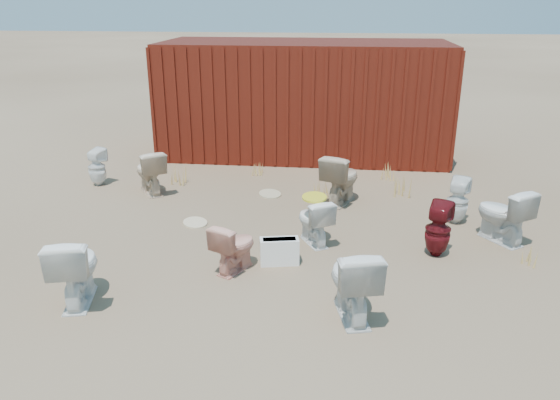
# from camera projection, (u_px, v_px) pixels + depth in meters

# --- Properties ---
(ground) EXTENTS (100.00, 100.00, 0.00)m
(ground) POSITION_uv_depth(u_px,v_px,m) (275.00, 253.00, 7.40)
(ground) COLOR brown
(ground) RESTS_ON ground
(shipping_container) EXTENTS (6.00, 2.40, 2.40)m
(shipping_container) POSITION_uv_depth(u_px,v_px,m) (304.00, 99.00, 11.83)
(shipping_container) COLOR #52150D
(shipping_container) RESTS_ON ground
(toilet_front_a) EXTENTS (0.64, 0.90, 0.83)m
(toilet_front_a) POSITION_uv_depth(u_px,v_px,m) (75.00, 268.00, 6.09)
(toilet_front_a) COLOR white
(toilet_front_a) RESTS_ON ground
(toilet_front_pink) EXTENTS (0.61, 0.73, 0.65)m
(toilet_front_pink) POSITION_uv_depth(u_px,v_px,m) (234.00, 246.00, 6.84)
(toilet_front_pink) COLOR #EB9E88
(toilet_front_pink) RESTS_ON ground
(toilet_front_c) EXTENTS (0.66, 0.92, 0.85)m
(toilet_front_c) POSITION_uv_depth(u_px,v_px,m) (353.00, 281.00, 5.80)
(toilet_front_c) COLOR white
(toilet_front_c) RESTS_ON ground
(toilet_front_maroon) EXTENTS (0.44, 0.45, 0.75)m
(toilet_front_maroon) POSITION_uv_depth(u_px,v_px,m) (438.00, 229.00, 7.22)
(toilet_front_maroon) COLOR #5C0F14
(toilet_front_maroon) RESTS_ON ground
(toilet_front_e) EXTENTS (0.82, 0.91, 0.81)m
(toilet_front_e) POSITION_uv_depth(u_px,v_px,m) (503.00, 214.00, 7.64)
(toilet_front_e) COLOR silver
(toilet_front_e) RESTS_ON ground
(toilet_back_a) EXTENTS (0.40, 0.41, 0.69)m
(toilet_back_a) POSITION_uv_depth(u_px,v_px,m) (97.00, 167.00, 9.99)
(toilet_back_a) COLOR white
(toilet_back_a) RESTS_ON ground
(toilet_back_beige_left) EXTENTS (0.81, 0.88, 0.79)m
(toilet_back_beige_left) POSITION_uv_depth(u_px,v_px,m) (150.00, 172.00, 9.56)
(toilet_back_beige_left) COLOR beige
(toilet_back_beige_left) RESTS_ON ground
(toilet_back_beige_right) EXTENTS (0.76, 0.96, 0.86)m
(toilet_back_beige_right) POSITION_uv_depth(u_px,v_px,m) (341.00, 178.00, 9.09)
(toilet_back_beige_right) COLOR #BFA88C
(toilet_back_beige_right) RESTS_ON ground
(toilet_back_yellowlid) EXTENTS (0.65, 0.76, 0.67)m
(toilet_back_yellowlid) POSITION_uv_depth(u_px,v_px,m) (314.00, 221.00, 7.60)
(toilet_back_yellowlid) COLOR white
(toilet_back_yellowlid) RESTS_ON ground
(toilet_back_e) EXTENTS (0.42, 0.43, 0.72)m
(toilet_back_e) POSITION_uv_depth(u_px,v_px,m) (458.00, 201.00, 8.29)
(toilet_back_e) COLOR white
(toilet_back_e) RESTS_ON ground
(yellow_lid) EXTENTS (0.34, 0.43, 0.02)m
(yellow_lid) POSITION_uv_depth(u_px,v_px,m) (314.00, 197.00, 7.48)
(yellow_lid) COLOR yellow
(yellow_lid) RESTS_ON toilet_back_yellowlid
(loose_tank) EXTENTS (0.53, 0.30, 0.35)m
(loose_tank) POSITION_uv_depth(u_px,v_px,m) (279.00, 251.00, 7.06)
(loose_tank) COLOR white
(loose_tank) RESTS_ON ground
(loose_lid_near) EXTENTS (0.54, 0.60, 0.02)m
(loose_lid_near) POSITION_uv_depth(u_px,v_px,m) (270.00, 194.00, 9.61)
(loose_lid_near) COLOR #BCB188
(loose_lid_near) RESTS_ON ground
(loose_lid_far) EXTENTS (0.55, 0.59, 0.02)m
(loose_lid_far) POSITION_uv_depth(u_px,v_px,m) (195.00, 223.00, 8.38)
(loose_lid_far) COLOR beige
(loose_lid_far) RESTS_ON ground
(weed_clump_a) EXTENTS (0.36, 0.36, 0.32)m
(weed_clump_a) POSITION_uv_depth(u_px,v_px,m) (179.00, 176.00, 10.11)
(weed_clump_a) COLOR tan
(weed_clump_a) RESTS_ON ground
(weed_clump_b) EXTENTS (0.32, 0.32, 0.24)m
(weed_clump_b) POSITION_uv_depth(u_px,v_px,m) (319.00, 189.00, 9.52)
(weed_clump_b) COLOR tan
(weed_clump_b) RESTS_ON ground
(weed_clump_c) EXTENTS (0.36, 0.36, 0.36)m
(weed_clump_c) POSITION_uv_depth(u_px,v_px,m) (401.00, 185.00, 9.55)
(weed_clump_c) COLOR tan
(weed_clump_c) RESTS_ON ground
(weed_clump_d) EXTENTS (0.30, 0.30, 0.22)m
(weed_clump_d) POSITION_uv_depth(u_px,v_px,m) (257.00, 168.00, 10.71)
(weed_clump_d) COLOR tan
(weed_clump_d) RESTS_ON ground
(weed_clump_e) EXTENTS (0.34, 0.34, 0.32)m
(weed_clump_e) POSITION_uv_depth(u_px,v_px,m) (391.00, 171.00, 10.41)
(weed_clump_e) COLOR tan
(weed_clump_e) RESTS_ON ground
(weed_clump_f) EXTENTS (0.28, 0.28, 0.23)m
(weed_clump_f) POSITION_uv_depth(u_px,v_px,m) (525.00, 256.00, 7.07)
(weed_clump_f) COLOR tan
(weed_clump_f) RESTS_ON ground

